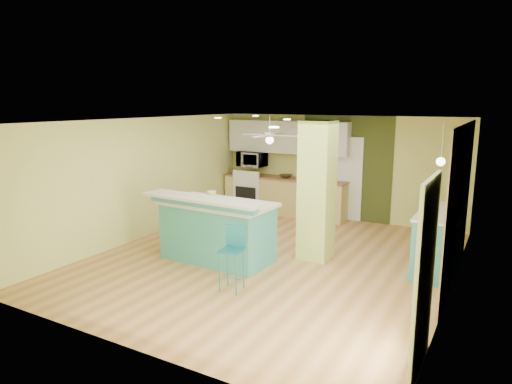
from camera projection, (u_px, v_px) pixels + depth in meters
floor at (271, 260)px, 8.29m from camera, size 6.00×7.00×0.01m
ceiling at (272, 120)px, 7.80m from camera, size 6.00×7.00×0.01m
wall_back at (338, 168)px, 11.04m from camera, size 6.00×0.01×2.50m
wall_front at (126, 246)px, 5.05m from camera, size 6.00×0.01×2.50m
wall_left at (144, 178)px, 9.49m from camera, size 0.01×7.00×2.50m
wall_right at (456, 212)px, 6.60m from camera, size 0.01×7.00×2.50m
wood_panel at (459, 204)px, 7.12m from camera, size 0.02×3.40×2.50m
olive_accent at (346, 168)px, 10.93m from camera, size 2.20×0.02×2.50m
interior_door at (345, 179)px, 10.95m from camera, size 0.82×0.05×2.00m
french_door at (425, 277)px, 4.69m from camera, size 0.04×1.08×2.10m
column at (317, 191)px, 8.16m from camera, size 0.55×0.55×2.50m
kitchen_run at (284, 196)px, 11.56m from camera, size 3.25×0.63×0.94m
stove at (252, 193)px, 12.01m from camera, size 0.76×0.66×1.08m
upper_cabinets at (287, 137)px, 11.37m from camera, size 3.20×0.34×0.80m
microwave at (252, 159)px, 11.84m from camera, size 0.70×0.48×0.39m
ceiling_fan at (270, 136)px, 10.12m from camera, size 1.41×1.41×0.61m
pendant_lamp at (441, 161)px, 7.29m from camera, size 0.14×0.14×0.69m
wall_decor at (461, 183)px, 7.24m from camera, size 0.03×0.90×0.70m
peninsula at (217, 229)px, 8.17m from camera, size 2.33×1.30×1.24m
bar_stool at (233, 247)px, 6.88m from camera, size 0.36×0.36×0.99m
side_counter at (439, 241)px, 7.66m from camera, size 0.68×1.60×1.03m
fruit_bowl at (286, 176)px, 11.44m from camera, size 0.38×0.38×0.08m
canister at (212, 197)px, 8.09m from camera, size 0.17×0.17×0.19m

